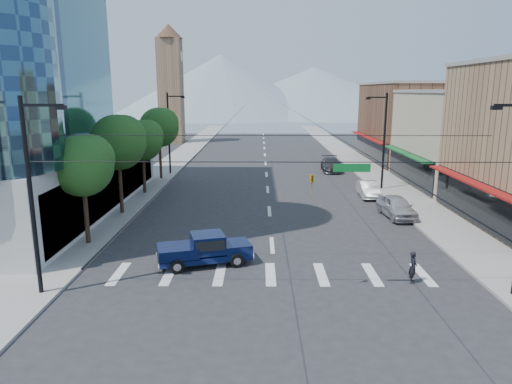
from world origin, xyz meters
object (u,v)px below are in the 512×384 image
parked_car_mid (368,189)px  parked_car_far (331,164)px  pedestrian (413,267)px  parked_car_near (397,207)px  pickup_truck (204,249)px

parked_car_mid → parked_car_far: parked_car_far is taller
parked_car_mid → parked_car_far: 13.39m
pedestrian → parked_car_near: size_ratio=0.34×
parked_car_far → pedestrian: bearing=-88.5°
pickup_truck → parked_car_mid: size_ratio=1.29×
parked_car_near → parked_car_far: parked_car_near is taller
pickup_truck → parked_car_mid: (12.54, 16.19, -0.21)m
pickup_truck → parked_car_near: bearing=20.1°
pickup_truck → parked_car_far: (11.34, 29.52, -0.11)m
pedestrian → parked_car_mid: (2.08, 18.44, -0.11)m
parked_car_near → parked_car_mid: (-0.60, 6.59, -0.11)m
pickup_truck → pedestrian: 10.71m
parked_car_far → pickup_truck: bearing=-108.0°
pedestrian → parked_car_far: pedestrian is taller
pedestrian → parked_car_mid: 18.56m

